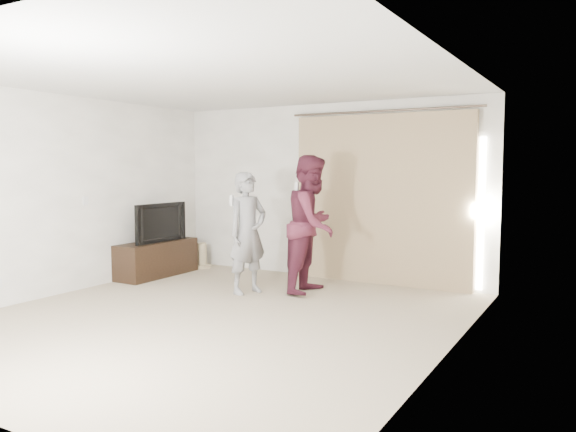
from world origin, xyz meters
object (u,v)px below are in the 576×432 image
object	(u,v)px
tv	(156,222)
person_woman	(312,224)
person_man	(248,233)
tv_console	(157,259)

from	to	relation	value
tv	person_woman	world-z (taller)	person_woman
tv	person_woman	bearing A→B (deg)	-84.55
tv	person_man	world-z (taller)	person_man
tv_console	person_woman	distance (m)	2.66
person_man	person_woman	distance (m)	0.86
tv_console	tv	bearing A→B (deg)	0.00
tv_console	tv	distance (m)	0.56
tv_console	person_woman	bearing A→B (deg)	4.14
person_man	person_woman	xyz separation A→B (m)	(0.72, 0.46, 0.11)
tv_console	person_man	distance (m)	1.96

